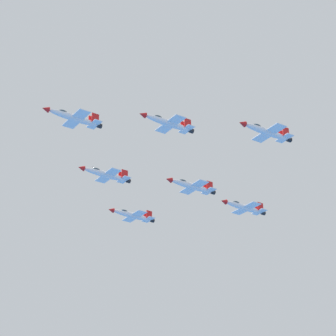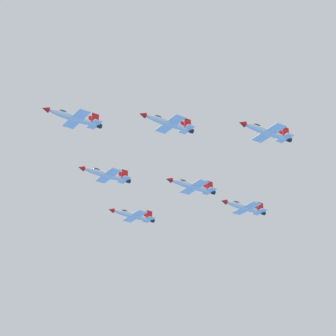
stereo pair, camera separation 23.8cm
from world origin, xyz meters
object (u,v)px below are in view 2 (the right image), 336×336
at_px(jet_lead, 74,118).
at_px(jet_right_wingman, 106,174).
at_px(jet_left_wingman, 168,123).
at_px(jet_slot_rear, 192,186).
at_px(jet_right_outer, 133,215).
at_px(jet_left_outer, 267,132).
at_px(jet_trailing, 244,207).

relative_size(jet_lead, jet_right_wingman, 1.02).
xyz_separation_m(jet_lead, jet_left_wingman, (-20.17, -13.18, -3.12)).
distance_m(jet_left_wingman, jet_slot_rear, 24.94).
relative_size(jet_right_outer, jet_slot_rear, 1.01).
bearing_deg(jet_left_outer, jet_lead, -39.38).
bearing_deg(jet_left_outer, jet_left_wingman, -39.38).
height_order(jet_lead, jet_right_wingman, jet_lead).
xyz_separation_m(jet_right_outer, jet_trailing, (-35.14, -8.76, -4.10)).
height_order(jet_left_outer, jet_trailing, jet_left_outer).
bearing_deg(jet_slot_rear, jet_trailing, -179.54).
bearing_deg(jet_slot_rear, jet_left_wingman, 40.83).
xyz_separation_m(jet_left_wingman, jet_left_outer, (-20.17, -13.18, -4.05)).
relative_size(jet_left_outer, jet_right_outer, 0.99).
bearing_deg(jet_trailing, jet_slot_rear, -0.73).
bearing_deg(jet_left_outer, jet_right_outer, -89.01).
bearing_deg(jet_lead, jet_right_wingman, -139.16).
bearing_deg(jet_right_wingman, jet_slot_rear, 140.23).
distance_m(jet_lead, jet_right_outer, 48.74).
bearing_deg(jet_left_wingman, jet_trailing, -156.63).
bearing_deg(jet_right_outer, jet_left_wingman, 68.45).
height_order(jet_lead, jet_left_outer, jet_lead).
xyz_separation_m(jet_left_wingman, jet_trailing, (4.55, -39.64, -8.29)).
distance_m(jet_right_outer, jet_slot_rear, 31.29).
distance_m(jet_right_wingman, jet_right_outer, 24.24).
relative_size(jet_lead, jet_slot_rear, 1.03).
relative_size(jet_left_wingman, jet_right_wingman, 0.97).
bearing_deg(jet_slot_rear, jet_left_outer, 90.46).
relative_size(jet_left_wingman, jet_slot_rear, 0.98).
bearing_deg(jet_lead, jet_left_wingman, 140.11).
height_order(jet_slot_rear, jet_trailing, jet_slot_rear).
xyz_separation_m(jet_lead, jet_slot_rear, (-10.41, -35.21, -9.54)).
xyz_separation_m(jet_left_wingman, jet_right_outer, (39.69, -30.88, -4.19)).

